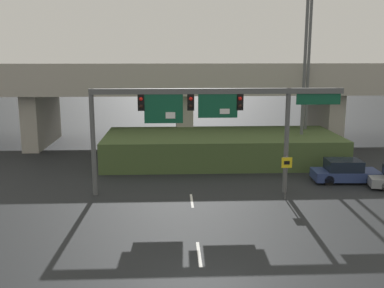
{
  "coord_description": "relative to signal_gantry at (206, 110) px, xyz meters",
  "views": [
    {
      "loc": [
        -1.08,
        -14.8,
        8.33
      ],
      "look_at": [
        0.0,
        9.42,
        3.38
      ],
      "focal_mm": 42.0,
      "sensor_mm": 36.0,
      "label": 1
    }
  ],
  "objects": [
    {
      "name": "overpass_bridge",
      "position": [
        -0.9,
        15.41,
        0.1
      ],
      "size": [
        45.96,
        9.97,
        7.47
      ],
      "color": "#A39E93",
      "rests_on": "ground"
    },
    {
      "name": "grass_embankment",
      "position": [
        1.81,
        8.08,
        -4.0
      ],
      "size": [
        17.86,
        7.4,
        2.15
      ],
      "color": "#42562D",
      "rests_on": "ground"
    },
    {
      "name": "lane_markings",
      "position": [
        -0.9,
        2.11,
        -5.08
      ],
      "size": [
        0.14,
        23.2,
        0.01
      ],
      "color": "silver",
      "rests_on": "ground"
    },
    {
      "name": "highway_light_pole_far",
      "position": [
        7.96,
        7.72,
        4.32
      ],
      "size": [
        0.7,
        0.36,
        18.02
      ],
      "color": "#515456",
      "rests_on": "ground"
    },
    {
      "name": "signal_gantry",
      "position": [
        0.0,
        0.0,
        0.0
      ],
      "size": [
        14.76,
        0.44,
        6.3
      ],
      "color": "#515456",
      "rests_on": "ground"
    },
    {
      "name": "speed_limit_sign",
      "position": [
        4.51,
        -1.33,
        -3.43
      ],
      "size": [
        0.6,
        0.11,
        2.54
      ],
      "color": "#4C4C4C",
      "rests_on": "ground"
    },
    {
      "name": "highway_light_pole_near",
      "position": [
        8.95,
        10.1,
        3.84
      ],
      "size": [
        0.7,
        0.36,
        17.08
      ],
      "color": "#515456",
      "rests_on": "ground"
    },
    {
      "name": "parked_sedan_near_right",
      "position": [
        9.3,
        2.07,
        -4.4
      ],
      "size": [
        4.32,
        1.98,
        1.48
      ],
      "rotation": [
        0.0,
        0.0,
        -0.04
      ],
      "color": "navy",
      "rests_on": "ground"
    },
    {
      "name": "ground_plane",
      "position": [
        -0.9,
        -11.06,
        -5.08
      ],
      "size": [
        160.0,
        160.0,
        0.0
      ],
      "primitive_type": "plane",
      "color": "black"
    }
  ]
}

